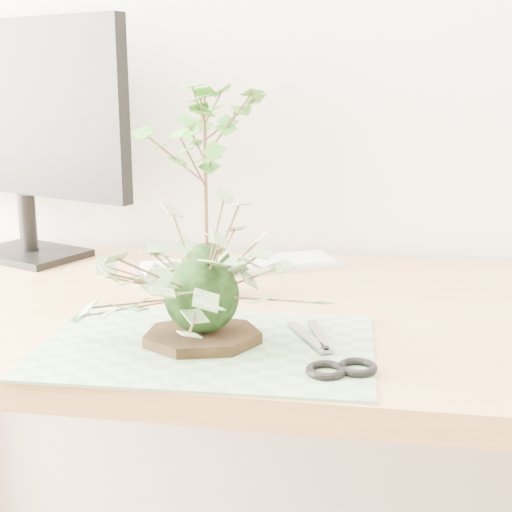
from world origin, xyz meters
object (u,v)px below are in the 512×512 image
object	(u,v)px
ivy_kokedama	(201,261)
maple_kokedama	(205,138)
keyboard	(239,265)
desk	(212,352)
monitor	(22,123)

from	to	relation	value
ivy_kokedama	maple_kokedama	bearing A→B (deg)	101.72
keyboard	desk	bearing A→B (deg)	-116.83
maple_kokedama	desk	bearing A→B (deg)	-67.23
ivy_kokedama	keyboard	size ratio (longest dim) A/B	0.90
ivy_kokedama	maple_kokedama	xyz separation A→B (m)	(-0.05, 0.23, 0.14)
desk	monitor	xyz separation A→B (m)	(-0.43, 0.23, 0.35)
maple_kokedama	monitor	xyz separation A→B (m)	(-0.41, 0.20, 0.01)
desk	monitor	world-z (taller)	monitor
monitor	ivy_kokedama	bearing A→B (deg)	-20.51
desk	ivy_kokedama	distance (m)	0.28
maple_kokedama	monitor	bearing A→B (deg)	153.73
desk	ivy_kokedama	bearing A→B (deg)	-80.15
ivy_kokedama	keyboard	bearing A→B (deg)	93.81
ivy_kokedama	keyboard	distance (m)	0.42
maple_kokedama	keyboard	bearing A→B (deg)	83.32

